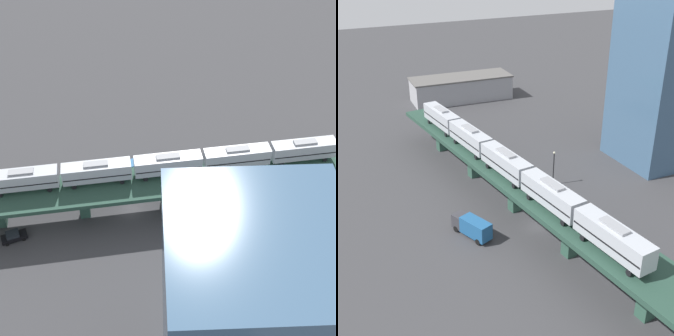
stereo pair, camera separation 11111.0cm
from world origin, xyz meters
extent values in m
plane|color=#38383A|center=(0.00, 0.00, 0.00)|extent=(400.00, 400.00, 0.00)
cube|color=#244135|center=(0.00, 0.00, 6.33)|extent=(19.01, 92.35, 0.80)
cube|color=#2D5142|center=(2.73, -23.34, 2.97)|extent=(2.00, 2.00, 5.93)
cube|color=#2D5142|center=(0.99, -8.44, 2.97)|extent=(2.00, 2.00, 5.93)
cube|color=#2D5142|center=(-0.75, 6.46, 2.97)|extent=(2.00, 2.00, 5.93)
cube|color=#2D5142|center=(-2.49, 21.35, 2.97)|extent=(2.00, 2.00, 5.93)
cube|color=#2D5142|center=(-4.23, 36.25, 2.97)|extent=(2.00, 2.00, 5.93)
cube|color=#ADB2BA|center=(0.71, -18.12, 9.27)|extent=(4.17, 12.24, 3.10)
cube|color=black|center=(0.71, -18.12, 8.97)|extent=(4.18, 12.01, 0.24)
cube|color=gray|center=(0.71, -18.12, 11.00)|extent=(1.88, 4.33, 0.36)
cylinder|color=black|center=(0.01, -22.43, 7.15)|extent=(0.32, 0.86, 0.84)
cylinder|color=black|center=(2.38, -22.16, 7.15)|extent=(0.32, 0.86, 0.84)
cylinder|color=black|center=(-0.96, -14.09, 7.15)|extent=(0.32, 0.86, 0.84)
cylinder|color=black|center=(1.40, -13.81, 7.15)|extent=(0.32, 0.86, 0.84)
cube|color=#ADB2BA|center=(-0.75, -5.61, 9.27)|extent=(4.17, 12.24, 3.10)
cube|color=black|center=(-0.75, -5.61, 8.97)|extent=(4.18, 12.01, 0.24)
cube|color=gray|center=(-0.75, -5.61, 11.00)|extent=(1.88, 4.33, 0.36)
cylinder|color=black|center=(-1.45, -9.92, 7.15)|extent=(0.32, 0.86, 0.84)
cylinder|color=black|center=(0.91, -9.64, 7.15)|extent=(0.32, 0.86, 0.84)
cylinder|color=black|center=(-2.42, -1.57, 7.15)|extent=(0.32, 0.86, 0.84)
cylinder|color=black|center=(-0.06, -1.30, 7.15)|extent=(0.32, 0.86, 0.84)
cube|color=#ADB2BA|center=(-2.22, 6.91, 9.27)|extent=(4.17, 12.24, 3.10)
cube|color=black|center=(-2.22, 6.91, 8.97)|extent=(4.18, 12.01, 0.24)
cube|color=gray|center=(-2.22, 6.91, 11.00)|extent=(1.88, 4.33, 0.36)
cylinder|color=black|center=(-2.91, 2.60, 7.15)|extent=(0.32, 0.86, 0.84)
cylinder|color=black|center=(-0.55, 2.87, 7.15)|extent=(0.32, 0.86, 0.84)
cylinder|color=black|center=(-3.89, 10.94, 7.15)|extent=(0.32, 0.86, 0.84)
cylinder|color=black|center=(-1.52, 11.22, 7.15)|extent=(0.32, 0.86, 0.84)
cube|color=#ADB2BA|center=(-3.68, 19.42, 9.27)|extent=(4.17, 12.24, 3.10)
cube|color=black|center=(-3.68, 19.42, 8.97)|extent=(4.18, 12.01, 0.24)
cube|color=gray|center=(-3.68, 19.42, 11.00)|extent=(1.88, 4.33, 0.36)
cylinder|color=black|center=(-4.37, 15.11, 7.15)|extent=(0.32, 0.86, 0.84)
cylinder|color=black|center=(-2.01, 15.39, 7.15)|extent=(0.32, 0.86, 0.84)
cylinder|color=black|center=(-5.35, 23.46, 7.15)|extent=(0.32, 0.86, 0.84)
cylinder|color=black|center=(-2.98, 23.73, 7.15)|extent=(0.32, 0.86, 0.84)
cube|color=#ADB2BA|center=(-5.14, 31.94, 9.27)|extent=(4.17, 12.24, 3.10)
cube|color=black|center=(-5.14, 31.94, 8.97)|extent=(4.18, 12.01, 0.24)
cube|color=gray|center=(-5.14, 31.94, 11.00)|extent=(1.88, 4.33, 0.36)
cylinder|color=black|center=(-5.83, 27.63, 7.15)|extent=(0.32, 0.86, 0.84)
cylinder|color=black|center=(-3.47, 27.90, 7.15)|extent=(0.32, 0.86, 0.84)
cylinder|color=black|center=(-6.81, 35.97, 7.15)|extent=(0.32, 0.86, 0.84)
cylinder|color=black|center=(-4.44, 36.25, 7.15)|extent=(0.32, 0.86, 0.84)
cube|color=black|center=(6.33, -20.35, 0.73)|extent=(3.24, 4.75, 0.80)
cube|color=#1E2328|center=(6.38, -20.49, 1.51)|extent=(2.31, 2.64, 0.76)
cylinder|color=black|center=(6.04, -21.99, 0.33)|extent=(0.46, 0.70, 0.66)
cylinder|color=black|center=(7.64, -21.38, 0.33)|extent=(0.46, 0.70, 0.66)
cylinder|color=black|center=(5.02, -19.32, 0.33)|extent=(0.46, 0.70, 0.66)
cylinder|color=black|center=(6.62, -18.71, 0.33)|extent=(0.46, 0.70, 0.66)
cube|color=#1E6638|center=(6.91, 10.29, 0.73)|extent=(2.68, 4.68, 0.80)
cube|color=#1E2328|center=(6.94, 10.14, 1.51)|extent=(2.06, 2.49, 0.76)
cylinder|color=black|center=(6.37, 8.71, 0.33)|extent=(0.37, 0.70, 0.66)
cylinder|color=black|center=(8.04, 9.07, 0.33)|extent=(0.37, 0.70, 0.66)
cylinder|color=black|center=(5.77, 11.51, 0.33)|extent=(0.37, 0.70, 0.66)
cylinder|color=black|center=(7.45, 11.86, 0.33)|extent=(0.37, 0.70, 0.66)
cube|color=#333338|center=(-11.30, 4.82, 1.65)|extent=(2.78, 2.67, 2.30)
cube|color=#1E5184|center=(-9.98, 1.47, 1.85)|extent=(4.04, 5.68, 2.70)
cylinder|color=black|center=(-10.38, 5.18, 0.50)|extent=(0.69, 1.06, 1.00)
cylinder|color=black|center=(-12.22, 4.46, 0.50)|extent=(0.69, 1.06, 1.00)
cylinder|color=black|center=(-8.45, 0.40, 0.50)|extent=(0.69, 1.06, 1.00)
cylinder|color=black|center=(-10.38, -0.36, 0.50)|extent=(0.69, 1.06, 1.00)
cylinder|color=black|center=(9.87, 11.57, 3.25)|extent=(0.20, 0.20, 6.50)
sphere|color=beige|center=(9.87, 11.57, 6.72)|extent=(0.44, 0.44, 0.44)
cube|color=#99999E|center=(12.16, 67.93, 3.20)|extent=(28.42, 11.24, 6.40)
cube|color=#595654|center=(12.16, 67.93, 6.60)|extent=(28.99, 11.47, 0.40)
cube|color=#3D5B7A|center=(35.49, 13.04, 18.00)|extent=(16.00, 16.00, 36.00)
camera|label=1|loc=(58.86, 4.45, 65.31)|focal=50.00mm
camera|label=2|loc=(-31.69, -55.90, 42.82)|focal=50.00mm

